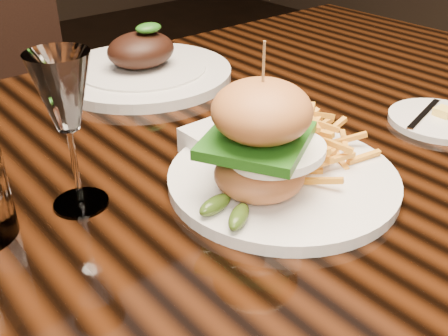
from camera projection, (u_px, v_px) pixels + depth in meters
dining_table at (198, 202)px, 0.74m from camera, size 1.60×0.90×0.75m
burger_plate at (281, 152)px, 0.61m from camera, size 0.28×0.28×0.19m
side_saucer at (439, 120)px, 0.79m from camera, size 0.15×0.15×0.02m
ramekin at (216, 142)px, 0.70m from camera, size 0.10×0.10×0.03m
wine_glass at (64, 98)px, 0.54m from camera, size 0.07×0.07×0.18m
far_dish at (142, 68)px, 0.94m from camera, size 0.32×0.32×0.10m
chair_far at (1, 99)px, 1.41m from camera, size 0.48×0.48×0.95m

